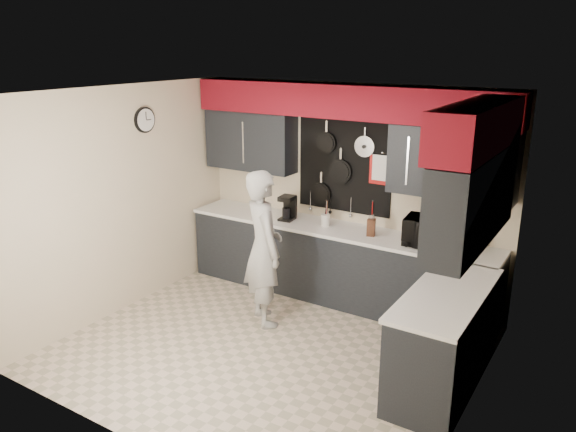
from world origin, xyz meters
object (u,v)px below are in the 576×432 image
Objects in this scene: utensil_crock at (325,220)px; coffee_maker at (288,207)px; person at (264,248)px; knife_block at (371,227)px; microwave at (431,232)px.

coffee_maker reaches higher than utensil_crock.
utensil_crock is 0.46× the size of coffee_maker.
utensil_crock is at bearing -67.06° from person.
person is (-0.25, -0.95, -0.11)m from utensil_crock.
person is (0.26, -0.93, -0.20)m from coffee_maker.
knife_block is at bearing -7.26° from coffee_maker.
microwave is 1.82× the size of coffee_maker.
knife_block is 0.64× the size of coffee_maker.
coffee_maker is at bearing 174.34° from microwave.
person is at bearing -80.15° from coffee_maker.
coffee_maker is at bearing 163.95° from knife_block.
utensil_crock is at bearing 173.39° from microwave.
microwave is at bearing -0.56° from utensil_crock.
coffee_maker is at bearing -36.40° from person.
person reaches higher than coffee_maker.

